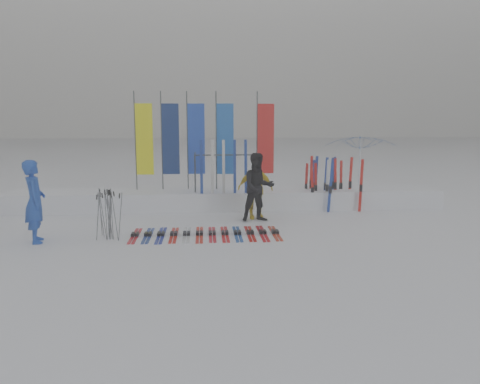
{
  "coord_description": "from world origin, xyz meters",
  "views": [
    {
      "loc": [
        -0.74,
        -10.57,
        2.93
      ],
      "look_at": [
        0.2,
        1.6,
        1.0
      ],
      "focal_mm": 35.0,
      "sensor_mm": 36.0,
      "label": 1
    }
  ],
  "objects": [
    {
      "name": "pole_cluster",
      "position": [
        -3.1,
        0.83,
        0.6
      ],
      "size": [
        0.66,
        0.61,
        1.25
      ],
      "color": "#595B60",
      "rests_on": "ground"
    },
    {
      "name": "ski_row",
      "position": [
        -0.71,
        1.02,
        0.04
      ],
      "size": [
        3.72,
        1.69,
        0.07
      ],
      "color": "#B70E1A",
      "rests_on": "ground"
    },
    {
      "name": "feather_flags",
      "position": [
        -0.87,
        4.9,
        2.24
      ],
      "size": [
        4.56,
        0.15,
        3.2
      ],
      "color": "#383A3F",
      "rests_on": "ground"
    },
    {
      "name": "upright_skis",
      "position": [
        3.29,
        4.34,
        0.8
      ],
      "size": [
        1.63,
        1.16,
        1.69
      ],
      "color": "navy",
      "rests_on": "ground"
    },
    {
      "name": "tent_canopy",
      "position": [
        4.88,
        5.79,
        1.2
      ],
      "size": [
        3.29,
        3.32,
        2.4
      ],
      "primitive_type": "imported",
      "rotation": [
        0.0,
        0.0,
        0.3
      ],
      "color": "white",
      "rests_on": "ground"
    },
    {
      "name": "person_blue",
      "position": [
        -4.74,
        0.63,
        0.99
      ],
      "size": [
        0.67,
        0.83,
        1.97
      ],
      "primitive_type": "imported",
      "rotation": [
        0.0,
        0.0,
        1.89
      ],
      "color": "#1E45B0",
      "rests_on": "ground"
    },
    {
      "name": "person_yellow",
      "position": [
        0.75,
        2.93,
        0.88
      ],
      "size": [
        1.05,
        0.46,
        1.76
      ],
      "primitive_type": "imported",
      "rotation": [
        0.0,
        0.0,
        0.03
      ],
      "color": "yellow",
      "rests_on": "ground"
    },
    {
      "name": "person_black",
      "position": [
        0.79,
        2.54,
        0.98
      ],
      "size": [
        1.08,
        0.91,
        1.96
      ],
      "primitive_type": "imported",
      "rotation": [
        0.0,
        0.0,
        0.19
      ],
      "color": "black",
      "rests_on": "ground"
    },
    {
      "name": "ground",
      "position": [
        0.0,
        0.0,
        0.0
      ],
      "size": [
        120.0,
        120.0,
        0.0
      ],
      "primitive_type": "plane",
      "color": "white",
      "rests_on": "ground"
    },
    {
      "name": "snow_bank",
      "position": [
        0.0,
        4.6,
        0.3
      ],
      "size": [
        14.0,
        1.6,
        0.6
      ],
      "primitive_type": "cube",
      "color": "white",
      "rests_on": "ground"
    },
    {
      "name": "ski_rack",
      "position": [
        -0.03,
        4.2,
        1.38
      ],
      "size": [
        2.04,
        0.8,
        1.23
      ],
      "color": "#383A3F",
      "rests_on": "ground"
    }
  ]
}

